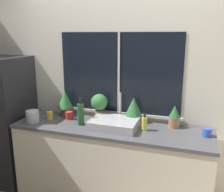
# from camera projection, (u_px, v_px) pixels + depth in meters

# --- Properties ---
(wall_back) EXTENTS (8.00, 0.09, 2.70)m
(wall_back) POSITION_uv_depth(u_px,v_px,m) (120.00, 81.00, 2.92)
(wall_back) COLOR silver
(wall_back) RESTS_ON ground_plane
(wall_left) EXTENTS (0.06, 7.00, 2.70)m
(wall_left) POSITION_uv_depth(u_px,v_px,m) (17.00, 66.00, 4.38)
(wall_left) COLOR silver
(wall_left) RESTS_ON ground_plane
(counter) EXTENTS (2.17, 0.59, 0.91)m
(counter) POSITION_uv_depth(u_px,v_px,m) (110.00, 165.00, 2.81)
(counter) COLOR silver
(counter) RESTS_ON ground_plane
(refrigerator) EXTENTS (0.73, 0.65, 1.62)m
(refrigerator) POSITION_uv_depth(u_px,v_px,m) (2.00, 120.00, 3.23)
(refrigerator) COLOR #232328
(refrigerator) RESTS_ON ground_plane
(sink) EXTENTS (0.50, 0.44, 0.34)m
(sink) POSITION_uv_depth(u_px,v_px,m) (114.00, 123.00, 2.69)
(sink) COLOR #ADADB2
(sink) RESTS_ON counter
(potted_plant_far_left) EXTENTS (0.19, 0.19, 0.31)m
(potted_plant_far_left) POSITION_uv_depth(u_px,v_px,m) (65.00, 101.00, 3.06)
(potted_plant_far_left) COLOR #9E6B4C
(potted_plant_far_left) RESTS_ON counter
(potted_plant_center_left) EXTENTS (0.19, 0.19, 0.30)m
(potted_plant_center_left) POSITION_uv_depth(u_px,v_px,m) (99.00, 104.00, 2.92)
(potted_plant_center_left) COLOR #9E6B4C
(potted_plant_center_left) RESTS_ON counter
(potted_plant_center_right) EXTENTS (0.19, 0.19, 0.30)m
(potted_plant_center_right) POSITION_uv_depth(u_px,v_px,m) (134.00, 108.00, 2.80)
(potted_plant_center_right) COLOR #9E6B4C
(potted_plant_center_right) RESTS_ON counter
(potted_plant_far_right) EXTENTS (0.12, 0.12, 0.25)m
(potted_plant_far_right) POSITION_uv_depth(u_px,v_px,m) (174.00, 116.00, 2.67)
(potted_plant_far_right) COLOR #9E6B4C
(potted_plant_far_right) RESTS_ON counter
(soap_bottle) EXTENTS (0.06, 0.06, 0.18)m
(soap_bottle) POSITION_uv_depth(u_px,v_px,m) (144.00, 123.00, 2.60)
(soap_bottle) COLOR #DBD14C
(soap_bottle) RESTS_ON counter
(bottle_tall) EXTENTS (0.07, 0.07, 0.31)m
(bottle_tall) POSITION_uv_depth(u_px,v_px,m) (81.00, 114.00, 2.75)
(bottle_tall) COLOR #235128
(bottle_tall) RESTS_ON counter
(mug_red) EXTENTS (0.09, 0.09, 0.09)m
(mug_red) POSITION_uv_depth(u_px,v_px,m) (69.00, 115.00, 2.95)
(mug_red) COLOR #B72D28
(mug_red) RESTS_ON counter
(mug_yellow) EXTENTS (0.07, 0.07, 0.09)m
(mug_yellow) POSITION_uv_depth(u_px,v_px,m) (50.00, 115.00, 2.95)
(mug_yellow) COLOR gold
(mug_yellow) RESTS_ON counter
(mug_blue) EXTENTS (0.09, 0.09, 0.09)m
(mug_blue) POSITION_uv_depth(u_px,v_px,m) (207.00, 132.00, 2.45)
(mug_blue) COLOR #3351AD
(mug_blue) RESTS_ON counter
(kettle) EXTENTS (0.15, 0.15, 0.15)m
(kettle) POSITION_uv_depth(u_px,v_px,m) (33.00, 116.00, 2.84)
(kettle) COLOR #B2B2B7
(kettle) RESTS_ON counter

